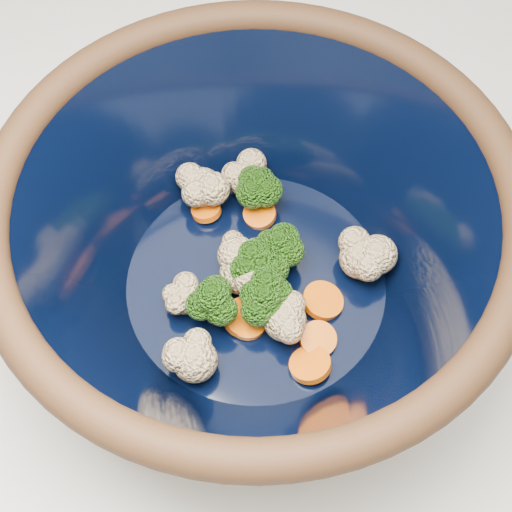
% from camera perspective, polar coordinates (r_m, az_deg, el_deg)
% --- Properties ---
extents(counter, '(1.20, 1.20, 0.90)m').
position_cam_1_polar(counter, '(1.01, -0.43, -18.39)').
color(counter, silver).
rests_on(counter, ground).
extents(mixing_bowl, '(0.45, 0.45, 0.16)m').
position_cam_1_polar(mixing_bowl, '(0.52, 0.00, 0.89)').
color(mixing_bowl, black).
rests_on(mixing_bowl, counter).
extents(vegetable_pile, '(0.19, 0.19, 0.05)m').
position_cam_1_polar(vegetable_pile, '(0.55, -0.05, -0.72)').
color(vegetable_pile, '#608442').
rests_on(vegetable_pile, mixing_bowl).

